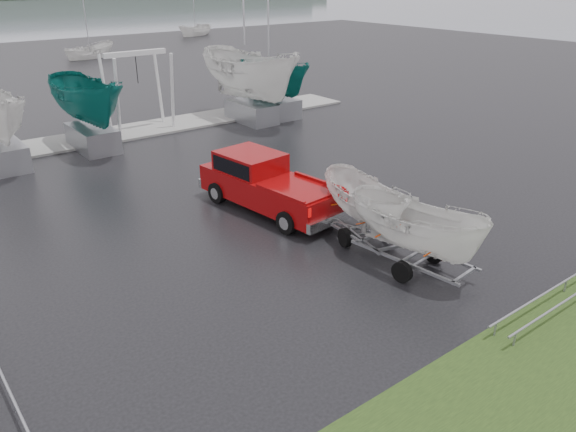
{
  "coord_description": "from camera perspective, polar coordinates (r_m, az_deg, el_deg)",
  "views": [
    {
      "loc": [
        -9.73,
        -14.93,
        7.87
      ],
      "look_at": [
        -0.44,
        -2.93,
        1.2
      ],
      "focal_mm": 35.0,
      "sensor_mm": 36.0,
      "label": 1
    }
  ],
  "objects": [
    {
      "name": "keelboat_2",
      "position": [
        31.42,
        -3.93,
        17.92
      ],
      "size": [
        2.97,
        3.2,
        11.15
      ],
      "color": "gray",
      "rests_on": "ground"
    },
    {
      "name": "ground_plane",
      "position": [
        19.48,
        -4.24,
        -0.17
      ],
      "size": [
        120.0,
        120.0,
        0.0
      ],
      "primitive_type": "plane",
      "color": "black",
      "rests_on": "ground"
    },
    {
      "name": "grass_verge",
      "position": [
        13.11,
        24.77,
        -15.73
      ],
      "size": [
        40.0,
        40.0,
        0.0
      ],
      "primitive_type": "plane",
      "color": "#1F3314",
      "rests_on": "ground"
    },
    {
      "name": "dock",
      "position": [
        30.59,
        -18.06,
        7.75
      ],
      "size": [
        30.0,
        3.0,
        0.12
      ],
      "primitive_type": "cube",
      "color": "#999994",
      "rests_on": "ground"
    },
    {
      "name": "pickup_truck",
      "position": [
        19.93,
        -2.49,
        3.53
      ],
      "size": [
        2.6,
        5.92,
        1.91
      ],
      "rotation": [
        0.0,
        0.0,
        0.11
      ],
      "color": "maroon",
      "rests_on": "ground"
    },
    {
      "name": "trailer_parked",
      "position": [
        17.1,
        8.13,
        5.28
      ],
      "size": [
        2.03,
        3.78,
        4.64
      ],
      "rotation": [
        0.0,
        0.0,
        -0.25
      ],
      "color": "gray",
      "rests_on": "ground"
    },
    {
      "name": "keelboat_1",
      "position": [
        27.78,
        -20.13,
        13.88
      ],
      "size": [
        2.39,
        3.2,
        7.44
      ],
      "color": "gray",
      "rests_on": "ground"
    },
    {
      "name": "keelboat_3",
      "position": [
        32.86,
        -1.43,
        15.97
      ],
      "size": [
        2.18,
        3.2,
        10.35
      ],
      "color": "gray",
      "rests_on": "ground"
    },
    {
      "name": "moored_boat_2",
      "position": [
        59.98,
        -19.4,
        14.92
      ],
      "size": [
        2.86,
        2.83,
        10.88
      ],
      "rotation": [
        0.0,
        0.0,
        1.94
      ],
      "color": "silver",
      "rests_on": "ground"
    },
    {
      "name": "trailer_hitched",
      "position": [
        15.47,
        13.32,
        3.28
      ],
      "size": [
        1.85,
        3.71,
        4.85
      ],
      "rotation": [
        0.0,
        0.0,
        0.11
      ],
      "color": "gray",
      "rests_on": "ground"
    },
    {
      "name": "boat_hoist",
      "position": [
        30.76,
        -15.02,
        13.22
      ],
      "size": [
        3.3,
        2.18,
        4.12
      ],
      "color": "silver",
      "rests_on": "ground"
    },
    {
      "name": "mast_rack_2",
      "position": [
        16.57,
        27.22,
        -6.16
      ],
      "size": [
        7.0,
        0.56,
        0.06
      ],
      "color": "gray",
      "rests_on": "ground"
    },
    {
      "name": "moored_boat_3",
      "position": [
        77.86,
        -9.37,
        17.64
      ],
      "size": [
        2.99,
        2.96,
        10.98
      ],
      "rotation": [
        0.0,
        0.0,
        5.12
      ],
      "color": "silver",
      "rests_on": "ground"
    }
  ]
}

